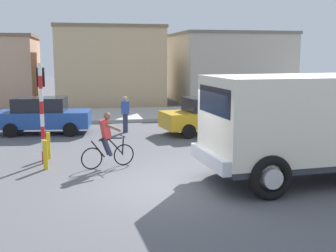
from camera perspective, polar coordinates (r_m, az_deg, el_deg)
ground_plane at (r=11.68m, az=-0.46°, el=-7.89°), size 120.00×120.00×0.00m
sidewalk_far at (r=24.84m, az=-6.60°, el=1.48°), size 80.00×5.00×0.16m
truck_foreground at (r=12.39m, az=17.14°, el=0.61°), size 5.56×3.08×2.90m
cyclist at (r=13.51m, az=-7.93°, el=-1.82°), size 1.67×0.65×1.72m
traffic_light_pole at (r=14.36m, az=-16.22°, el=3.41°), size 0.24×0.43×3.20m
car_red_near at (r=19.30m, az=5.26°, el=1.44°), size 4.20×2.31×1.60m
car_white_mid at (r=19.94m, az=-16.02°, el=1.37°), size 4.19×2.26×1.60m
car_far_side at (r=21.41m, az=12.98°, el=2.02°), size 4.10×2.06×1.60m
pedestrian_near_kerb at (r=19.53m, az=-5.61°, el=1.62°), size 0.34×0.22×1.62m
bollard_near at (r=13.77m, az=-15.73°, el=-3.64°), size 0.14×0.14×0.90m
bollard_far at (r=15.13m, az=-15.38°, el=-2.46°), size 0.14×0.14×0.90m
building_mid_block at (r=31.60m, az=-7.86°, el=7.86°), size 7.24×7.59×5.35m
building_corner_right at (r=32.71m, az=7.83°, el=7.60°), size 7.75×7.42×4.99m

